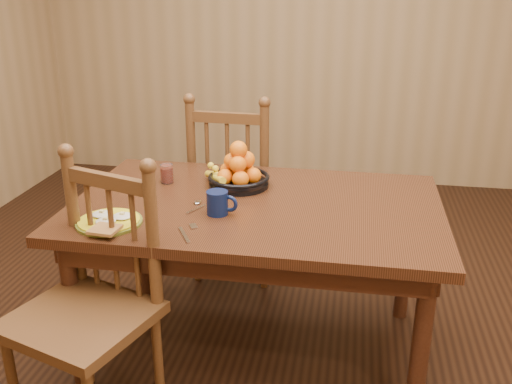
% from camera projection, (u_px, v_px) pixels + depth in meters
% --- Properties ---
extents(room, '(4.52, 5.02, 2.72)m').
position_uv_depth(room, '(256.00, 63.00, 2.27)').
color(room, black).
rests_on(room, ground).
extents(dining_table, '(1.60, 1.00, 0.75)m').
position_uv_depth(dining_table, '(256.00, 220.00, 2.52)').
color(dining_table, black).
rests_on(dining_table, ground).
extents(chair_far, '(0.50, 0.48, 1.08)m').
position_uv_depth(chair_far, '(235.00, 190.00, 3.27)').
color(chair_far, '#492E16').
rests_on(chair_far, ground).
extents(chair_near, '(0.60, 0.58, 1.05)m').
position_uv_depth(chair_near, '(89.00, 308.00, 2.14)').
color(chair_near, '#492E16').
rests_on(chair_near, ground).
extents(breakfast_plate, '(0.26, 0.29, 0.04)m').
position_uv_depth(breakfast_plate, '(109.00, 221.00, 2.27)').
color(breakfast_plate, '#59601E').
rests_on(breakfast_plate, dining_table).
extents(fork, '(0.08, 0.18, 0.00)m').
position_uv_depth(fork, '(187.00, 232.00, 2.20)').
color(fork, silver).
rests_on(fork, dining_table).
extents(spoon, '(0.06, 0.15, 0.01)m').
position_uv_depth(spoon, '(197.00, 204.00, 2.46)').
color(spoon, silver).
rests_on(spoon, dining_table).
extents(coffee_mug, '(0.13, 0.09, 0.10)m').
position_uv_depth(coffee_mug, '(218.00, 203.00, 2.35)').
color(coffee_mug, '#0A1438').
rests_on(coffee_mug, dining_table).
extents(juice_glass, '(0.06, 0.06, 0.09)m').
position_uv_depth(juice_glass, '(167.00, 174.00, 2.71)').
color(juice_glass, silver).
rests_on(juice_glass, dining_table).
extents(fruit_bowl, '(0.32, 0.29, 0.22)m').
position_uv_depth(fruit_bowl, '(238.00, 172.00, 2.66)').
color(fruit_bowl, black).
rests_on(fruit_bowl, dining_table).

